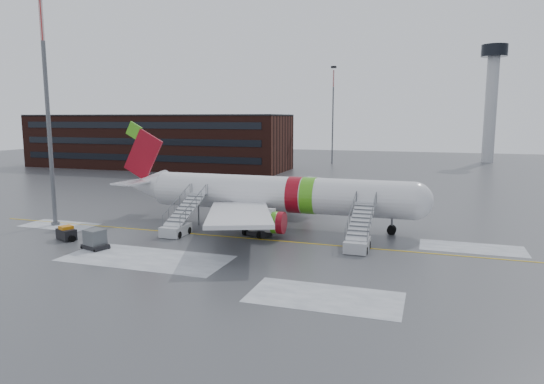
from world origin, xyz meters
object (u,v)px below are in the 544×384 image
(airliner, at_px, (269,194))
(airstair_fwd, at_px, (359,237))
(airstair_aft, at_px, (179,223))
(baggage_tractor, at_px, (66,234))
(light_mast_near, at_px, (47,107))
(pushback_tug, at_px, (256,229))
(uld_container, at_px, (95,240))

(airliner, bearing_deg, airstair_fwd, -31.69)
(airstair_aft, height_order, baggage_tractor, airstair_aft)
(light_mast_near, bearing_deg, pushback_tug, 5.93)
(pushback_tug, relative_size, uld_container, 1.24)
(baggage_tractor, relative_size, light_mast_near, 0.11)
(light_mast_near, bearing_deg, airstair_fwd, 1.10)
(uld_container, xyz_separation_m, light_mast_near, (-10.57, 6.81, 11.91))
(airliner, distance_m, uld_container, 18.40)
(airstair_fwd, distance_m, airstair_aft, 17.96)
(airstair_aft, bearing_deg, airliner, 41.57)
(uld_container, relative_size, light_mast_near, 0.10)
(airstair_fwd, xyz_separation_m, uld_container, (-22.28, -7.44, -0.24))
(airstair_fwd, relative_size, baggage_tractor, 2.78)
(baggage_tractor, bearing_deg, airliner, 36.39)
(pushback_tug, distance_m, light_mast_near, 25.59)
(uld_container, distance_m, baggage_tractor, 5.11)
(airstair_fwd, bearing_deg, baggage_tractor, -168.32)
(uld_container, relative_size, baggage_tractor, 0.91)
(airstair_aft, relative_size, pushback_tug, 2.49)
(airstair_aft, bearing_deg, uld_container, -120.16)
(airliner, bearing_deg, airstair_aft, -138.43)
(airstair_fwd, relative_size, pushback_tug, 2.49)
(airstair_aft, xyz_separation_m, pushback_tug, (7.56, 1.70, -0.37))
(airliner, height_order, light_mast_near, light_mast_near)
(airliner, relative_size, airstair_fwd, 4.55)
(airstair_fwd, relative_size, airstair_aft, 1.00)
(airstair_aft, distance_m, uld_container, 8.61)
(baggage_tractor, bearing_deg, uld_container, -21.26)
(light_mast_near, bearing_deg, airstair_aft, 2.42)
(baggage_tractor, bearing_deg, pushback_tug, 23.66)
(airliner, xyz_separation_m, pushback_tug, (0.19, -4.83, -2.73))
(airliner, relative_size, light_mast_near, 1.43)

